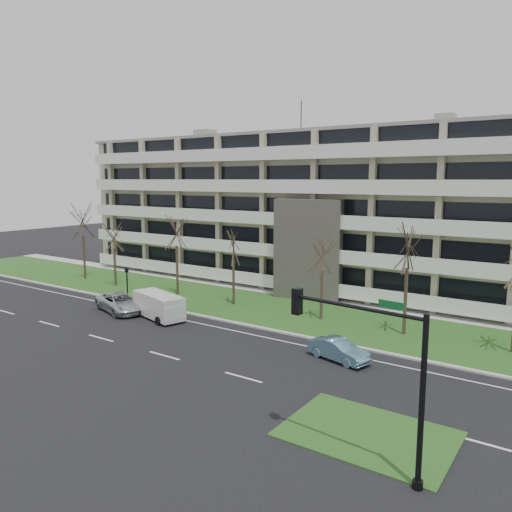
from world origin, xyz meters
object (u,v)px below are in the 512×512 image
Objects in this scene: blue_sedan at (339,350)px; pedestrian_signal at (127,279)px; white_van at (159,304)px; traffic_signal at (373,361)px; silver_pickup at (120,303)px.

pedestrian_signal reaches higher than blue_sedan.
white_van is at bearing -19.63° from pedestrian_signal.
traffic_signal is (21.25, -10.12, 3.08)m from white_van.
blue_sedan is at bearing 14.22° from white_van.
silver_pickup is 19.48m from blue_sedan.
white_van is 0.81× the size of traffic_signal.
traffic_signal is (25.33, -9.78, 3.49)m from silver_pickup.
traffic_signal is 2.19× the size of pedestrian_signal.
silver_pickup is 0.83× the size of traffic_signal.
white_van is 7.22m from pedestrian_signal.
traffic_signal is at bearing -22.45° from pedestrian_signal.
silver_pickup is at bearing -159.70° from white_van.
silver_pickup is 27.38m from traffic_signal.
blue_sedan is 15.40m from white_van.
white_van is at bearing 160.32° from traffic_signal.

